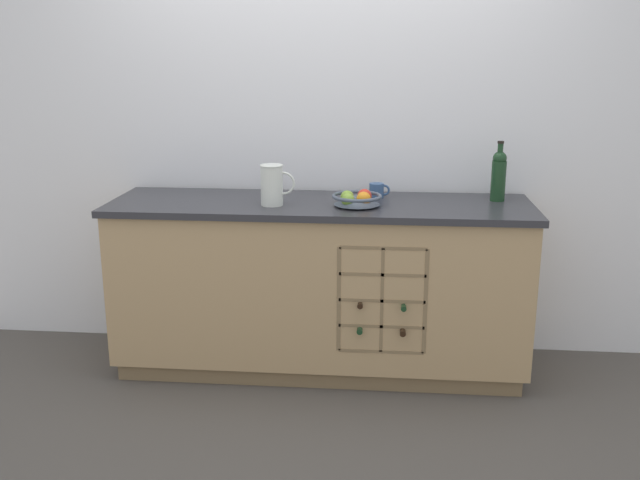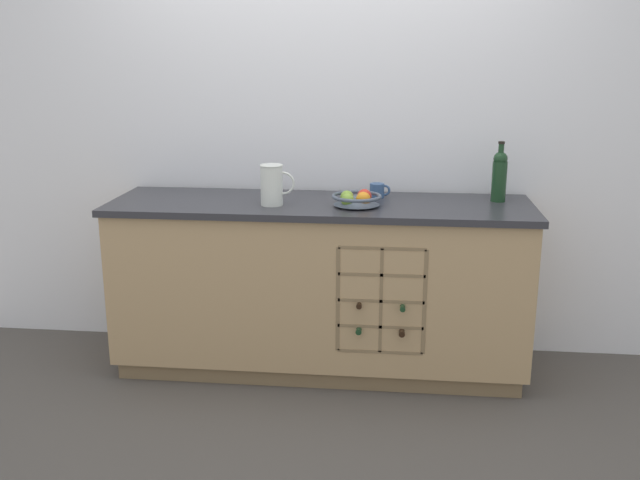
{
  "view_description": "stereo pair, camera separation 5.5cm",
  "coord_description": "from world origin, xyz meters",
  "px_view_note": "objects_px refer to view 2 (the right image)",
  "views": [
    {
      "loc": [
        0.33,
        -3.6,
        1.69
      ],
      "look_at": [
        0.0,
        0.0,
        0.72
      ],
      "focal_mm": 40.0,
      "sensor_mm": 36.0,
      "label": 1
    },
    {
      "loc": [
        0.39,
        -3.59,
        1.69
      ],
      "look_at": [
        0.0,
        0.0,
        0.72
      ],
      "focal_mm": 40.0,
      "sensor_mm": 36.0,
      "label": 2
    }
  ],
  "objects_px": {
    "white_pitcher": "(272,184)",
    "standing_wine_bottle": "(499,175)",
    "fruit_bowl": "(357,199)",
    "ceramic_mug": "(378,190)"
  },
  "relations": [
    {
      "from": "white_pitcher",
      "to": "standing_wine_bottle",
      "type": "height_order",
      "value": "standing_wine_bottle"
    },
    {
      "from": "white_pitcher",
      "to": "ceramic_mug",
      "type": "height_order",
      "value": "white_pitcher"
    },
    {
      "from": "white_pitcher",
      "to": "ceramic_mug",
      "type": "xyz_separation_m",
      "value": [
        0.53,
        0.25,
        -0.07
      ]
    },
    {
      "from": "fruit_bowl",
      "to": "ceramic_mug",
      "type": "distance_m",
      "value": 0.25
    },
    {
      "from": "white_pitcher",
      "to": "standing_wine_bottle",
      "type": "relative_size",
      "value": 0.67
    },
    {
      "from": "ceramic_mug",
      "to": "standing_wine_bottle",
      "type": "xyz_separation_m",
      "value": [
        0.63,
        -0.03,
        0.1
      ]
    },
    {
      "from": "fruit_bowl",
      "to": "ceramic_mug",
      "type": "height_order",
      "value": "fruit_bowl"
    },
    {
      "from": "white_pitcher",
      "to": "ceramic_mug",
      "type": "bearing_deg",
      "value": 25.47
    },
    {
      "from": "fruit_bowl",
      "to": "standing_wine_bottle",
      "type": "distance_m",
      "value": 0.76
    },
    {
      "from": "standing_wine_bottle",
      "to": "fruit_bowl",
      "type": "bearing_deg",
      "value": -164.4
    }
  ]
}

